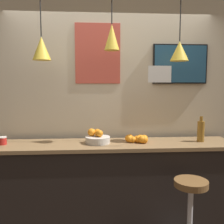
% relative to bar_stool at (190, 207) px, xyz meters
% --- Properties ---
extents(back_wall, '(8.00, 0.06, 2.90)m').
position_rel_bar_stool_xyz_m(back_wall, '(-0.70, 0.95, 0.96)').
color(back_wall, beige).
rests_on(back_wall, ground_plane).
extents(service_counter, '(2.78, 0.55, 0.99)m').
position_rel_bar_stool_xyz_m(service_counter, '(-0.70, 0.56, 0.01)').
color(service_counter, black).
rests_on(service_counter, ground_plane).
extents(bar_stool, '(0.36, 0.36, 0.75)m').
position_rel_bar_stool_xyz_m(bar_stool, '(0.00, 0.00, 0.00)').
color(bar_stool, '#B7B7BC').
rests_on(bar_stool, ground_plane).
extents(fruit_bowl, '(0.28, 0.28, 0.16)m').
position_rel_bar_stool_xyz_m(fruit_bowl, '(-0.86, 0.57, 0.56)').
color(fruit_bowl, beige).
rests_on(fruit_bowl, service_counter).
extents(orange_pile, '(0.27, 0.23, 0.09)m').
position_rel_bar_stool_xyz_m(orange_pile, '(-0.40, 0.58, 0.54)').
color(orange_pile, orange).
rests_on(orange_pile, service_counter).
extents(juice_bottle, '(0.08, 0.08, 0.29)m').
position_rel_bar_stool_xyz_m(juice_bottle, '(0.33, 0.57, 0.62)').
color(juice_bottle, olive).
rests_on(juice_bottle, service_counter).
extents(spread_jar, '(0.09, 0.09, 0.09)m').
position_rel_bar_stool_xyz_m(spread_jar, '(-1.90, 0.57, 0.54)').
color(spread_jar, red).
rests_on(spread_jar, service_counter).
extents(pendant_lamp_left, '(0.20, 0.20, 0.90)m').
position_rel_bar_stool_xyz_m(pendant_lamp_left, '(-1.45, 0.59, 1.54)').
color(pendant_lamp_left, black).
extents(pendant_lamp_middle, '(0.17, 0.17, 0.79)m').
position_rel_bar_stool_xyz_m(pendant_lamp_middle, '(-0.70, 0.59, 1.66)').
color(pendant_lamp_middle, black).
extents(pendant_lamp_right, '(0.21, 0.21, 0.90)m').
position_rel_bar_stool_xyz_m(pendant_lamp_right, '(0.06, 0.59, 1.52)').
color(pendant_lamp_right, black).
extents(mounted_tv, '(0.68, 0.04, 0.48)m').
position_rel_bar_stool_xyz_m(mounted_tv, '(0.17, 0.89, 1.40)').
color(mounted_tv, black).
extents(hanging_menu_board, '(0.24, 0.01, 0.17)m').
position_rel_bar_stool_xyz_m(hanging_menu_board, '(-0.22, 0.36, 1.26)').
color(hanging_menu_board, white).
extents(wall_poster, '(0.55, 0.01, 0.72)m').
position_rel_bar_stool_xyz_m(wall_poster, '(-0.85, 0.91, 1.53)').
color(wall_poster, '#C64C3D').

